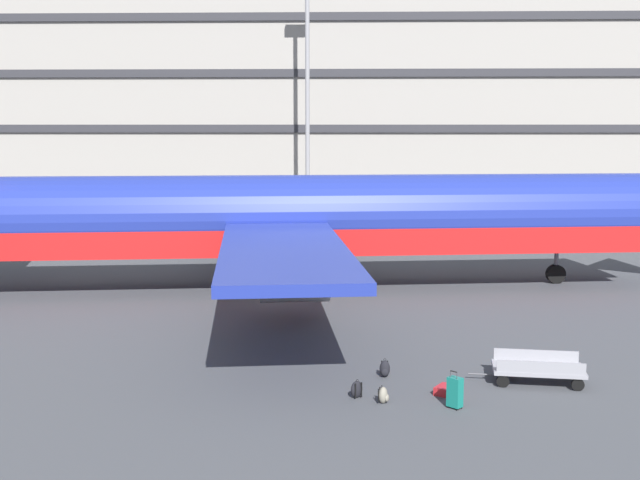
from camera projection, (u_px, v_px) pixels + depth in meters
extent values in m
plane|color=#424449|center=(273.00, 298.00, 34.52)|extent=(600.00, 600.00, 0.00)
cube|color=gray|center=(313.00, 104.00, 78.04)|extent=(157.24, 15.43, 19.51)
cube|color=#2D2D33|center=(310.00, 183.00, 71.34)|extent=(155.66, 0.24, 0.70)
cube|color=#2D2D33|center=(310.00, 129.00, 70.65)|extent=(155.66, 0.24, 0.70)
cube|color=#2D2D33|center=(310.00, 73.00, 69.96)|extent=(155.66, 0.24, 0.70)
cube|color=#2D2D33|center=(310.00, 16.00, 69.28)|extent=(155.66, 0.24, 0.70)
cylinder|color=navy|center=(297.00, 216.00, 36.37)|extent=(32.87, 7.61, 3.75)
cube|color=red|center=(297.00, 238.00, 36.51)|extent=(31.56, 7.38, 1.20)
cube|color=navy|center=(271.00, 204.00, 44.93)|extent=(6.00, 14.14, 0.36)
cube|color=navy|center=(284.00, 251.00, 27.71)|extent=(6.00, 14.14, 0.36)
cylinder|color=#9E9EA3|center=(281.00, 233.00, 42.73)|extent=(2.91, 2.37, 2.06)
cylinder|color=#9E9EA3|center=(294.00, 275.00, 30.37)|extent=(2.91, 2.37, 2.06)
cylinder|color=black|center=(556.00, 274.00, 37.86)|extent=(0.94, 0.45, 0.90)
cylinder|color=slate|center=(556.00, 258.00, 37.76)|extent=(0.20, 0.20, 1.51)
cylinder|color=black|center=(269.00, 272.00, 38.24)|extent=(0.94, 0.45, 0.90)
cylinder|color=slate|center=(269.00, 257.00, 38.13)|extent=(0.20, 0.20, 1.51)
cylinder|color=black|center=(270.00, 285.00, 35.10)|extent=(0.94, 0.45, 0.90)
cylinder|color=slate|center=(270.00, 269.00, 34.99)|extent=(0.20, 0.20, 1.51)
cylinder|color=gray|center=(307.00, 93.00, 64.65)|extent=(0.36, 0.36, 20.39)
cube|color=#B21E23|center=(445.00, 390.00, 22.12)|extent=(0.70, 0.75, 0.24)
cube|color=black|center=(450.00, 387.00, 22.38)|extent=(0.20, 0.14, 0.02)
cube|color=#147266|center=(455.00, 392.00, 20.96)|extent=(0.45, 0.45, 0.79)
cylinder|color=#333338|center=(450.00, 374.00, 20.91)|extent=(0.02, 0.02, 0.18)
cylinder|color=#333338|center=(457.00, 376.00, 20.77)|extent=(0.02, 0.02, 0.18)
cube|color=black|center=(454.00, 371.00, 20.83)|extent=(0.17, 0.16, 0.02)
cylinder|color=black|center=(452.00, 405.00, 21.20)|extent=(0.05, 0.05, 0.05)
cylinder|color=black|center=(461.00, 408.00, 20.99)|extent=(0.05, 0.05, 0.05)
cylinder|color=black|center=(448.00, 407.00, 21.06)|extent=(0.05, 0.05, 0.05)
cylinder|color=black|center=(457.00, 410.00, 20.85)|extent=(0.05, 0.05, 0.05)
ellipsoid|color=black|center=(385.00, 369.00, 23.62)|extent=(0.31, 0.25, 0.51)
ellipsoid|color=black|center=(385.00, 372.00, 23.52)|extent=(0.22, 0.12, 0.23)
torus|color=black|center=(385.00, 360.00, 23.62)|extent=(0.08, 0.01, 0.08)
cube|color=black|center=(387.00, 368.00, 23.73)|extent=(0.04, 0.02, 0.43)
cube|color=black|center=(382.00, 368.00, 23.73)|extent=(0.04, 0.02, 0.43)
ellipsoid|color=black|center=(357.00, 389.00, 21.79)|extent=(0.41, 0.37, 0.49)
ellipsoid|color=black|center=(355.00, 391.00, 21.87)|extent=(0.26, 0.21, 0.22)
torus|color=black|center=(357.00, 381.00, 21.73)|extent=(0.08, 0.06, 0.08)
cube|color=black|center=(355.00, 391.00, 21.66)|extent=(0.04, 0.04, 0.42)
cube|color=black|center=(361.00, 390.00, 21.76)|extent=(0.04, 0.04, 0.42)
ellipsoid|color=gray|center=(383.00, 395.00, 21.37)|extent=(0.32, 0.37, 0.46)
ellipsoid|color=gray|center=(387.00, 398.00, 21.35)|extent=(0.16, 0.24, 0.20)
torus|color=black|center=(382.00, 387.00, 21.35)|extent=(0.03, 0.08, 0.08)
cube|color=black|center=(380.00, 394.00, 21.49)|extent=(0.03, 0.04, 0.39)
cube|color=black|center=(378.00, 396.00, 21.32)|extent=(0.03, 0.04, 0.39)
cube|color=gray|center=(538.00, 369.00, 23.06)|extent=(2.74, 1.60, 0.12)
cylinder|color=#4C4C51|center=(480.00, 374.00, 23.34)|extent=(0.70, 0.13, 0.05)
cube|color=gray|center=(541.00, 369.00, 22.42)|extent=(2.46, 0.33, 0.40)
cube|color=gray|center=(536.00, 356.00, 23.63)|extent=(2.46, 0.33, 0.40)
cylinder|color=black|center=(503.00, 381.00, 22.70)|extent=(0.37, 0.14, 0.36)
cylinder|color=black|center=(500.00, 370.00, 23.79)|extent=(0.37, 0.14, 0.36)
cylinder|color=black|center=(578.00, 385.00, 22.39)|extent=(0.37, 0.14, 0.36)
cylinder|color=black|center=(572.00, 373.00, 23.48)|extent=(0.37, 0.14, 0.36)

